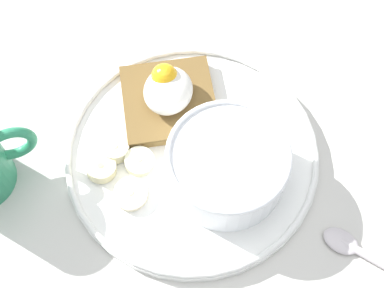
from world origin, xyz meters
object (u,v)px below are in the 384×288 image
object	(u,v)px
poached_egg	(168,88)
banana_slice_left	(140,161)
spoon	(369,257)
oatmeal_bowl	(227,165)
banana_slice_back	(101,168)
banana_slice_front	(131,194)
banana_slice_right	(116,149)
toast_slice	(169,101)

from	to	relation	value
poached_egg	banana_slice_left	size ratio (longest dim) A/B	1.36
banana_slice_left	spoon	world-z (taller)	banana_slice_left
oatmeal_bowl	banana_slice_back	xyz separation A→B (cm)	(-2.43, 12.39, -2.05)
oatmeal_bowl	banana_slice_front	xyz separation A→B (cm)	(-4.36, 8.71, -2.22)
banana_slice_back	spoon	bearing A→B (deg)	-94.51
banana_slice_right	toast_slice	bearing A→B (deg)	-29.44
oatmeal_bowl	banana_slice_left	world-z (taller)	oatmeal_bowl
poached_egg	banana_slice_right	bearing A→B (deg)	152.06
oatmeal_bowl	banana_slice_back	distance (cm)	12.79
oatmeal_bowl	banana_slice_back	world-z (taller)	oatmeal_bowl
oatmeal_bowl	toast_slice	size ratio (longest dim) A/B	0.94
banana_slice_back	oatmeal_bowl	bearing A→B (deg)	-78.88
banana_slice_front	banana_slice_back	size ratio (longest dim) A/B	1.04
banana_slice_left	spoon	xyz separation A→B (cm)	(-3.88, -23.98, -1.14)
banana_slice_front	spoon	size ratio (longest dim) A/B	0.35
poached_egg	spoon	world-z (taller)	poached_egg
banana_slice_front	toast_slice	bearing A→B (deg)	-4.87
banana_slice_back	poached_egg	bearing A→B (deg)	-25.58
spoon	oatmeal_bowl	bearing A→B (deg)	73.05
banana_slice_left	spoon	size ratio (longest dim) A/B	0.34
banana_slice_front	banana_slice_back	distance (cm)	4.16
oatmeal_bowl	poached_egg	distance (cm)	10.53
toast_slice	banana_slice_right	size ratio (longest dim) A/B	3.25
banana_slice_right	spoon	distance (cm)	27.13
toast_slice	banana_slice_front	world-z (taller)	toast_slice
oatmeal_bowl	banana_slice_front	world-z (taller)	oatmeal_bowl
banana_slice_left	banana_slice_front	bearing A→B (deg)	-177.39
banana_slice_right	spoon	bearing A→B (deg)	-99.69
banana_slice_right	banana_slice_front	bearing A→B (deg)	-146.12
toast_slice	spoon	size ratio (longest dim) A/B	1.02
toast_slice	banana_slice_left	distance (cm)	7.58
banana_slice_back	banana_slice_right	bearing A→B (deg)	-18.12
banana_slice_left	spoon	bearing A→B (deg)	-99.19
oatmeal_bowl	spoon	size ratio (longest dim) A/B	0.95
banana_slice_front	banana_slice_right	bearing A→B (deg)	33.88
oatmeal_bowl	banana_slice_right	size ratio (longest dim) A/B	3.05
banana_slice_left	banana_slice_back	bearing A→B (deg)	115.92
poached_egg	banana_slice_left	distance (cm)	8.17
banana_slice_left	banana_slice_right	bearing A→B (deg)	75.98
spoon	toast_slice	bearing A→B (deg)	63.56
banana_slice_left	banana_slice_back	distance (cm)	3.91
toast_slice	poached_egg	xyz separation A→B (cm)	(0.20, 0.12, 2.29)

